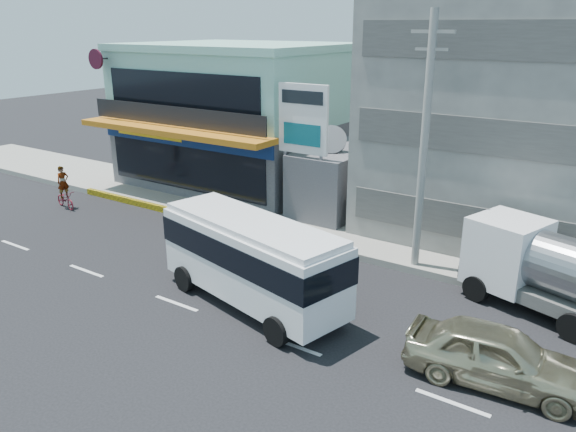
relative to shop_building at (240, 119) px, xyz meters
The scene contains 11 objects.
ground 16.57m from the shop_building, 60.16° to the right, with size 120.00×120.00×0.00m, color black.
sidewalk 14.27m from the shop_building, 18.88° to the right, with size 70.00×5.00×0.30m, color gray.
shop_building is the anchor object (origin of this frame).
gap_structure 8.53m from the shop_building, 13.67° to the right, with size 3.00×6.00×3.50m, color #403F44.
satellite_dish 8.54m from the shop_building, 20.21° to the right, with size 1.50×1.50×0.15m, color slate.
billboard 8.92m from the shop_building, 32.32° to the right, with size 2.60×0.18×6.90m.
utility_pole_near 15.50m from the shop_building, 25.06° to the right, with size 1.60×0.30×10.00m.
minibus 16.29m from the shop_building, 50.38° to the right, with size 7.89×4.09×3.15m.
sedan 22.65m from the shop_building, 33.60° to the right, with size 2.01×5.01×1.71m, color #B4AD89.
tanker_truck 21.24m from the shop_building, 21.08° to the right, with size 7.86×4.41×2.98m.
motorcycle_rider 10.91m from the shop_building, 117.40° to the right, with size 1.89×0.96×2.31m.
Camera 1 is at (13.26, -12.69, 9.46)m, focal length 35.00 mm.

